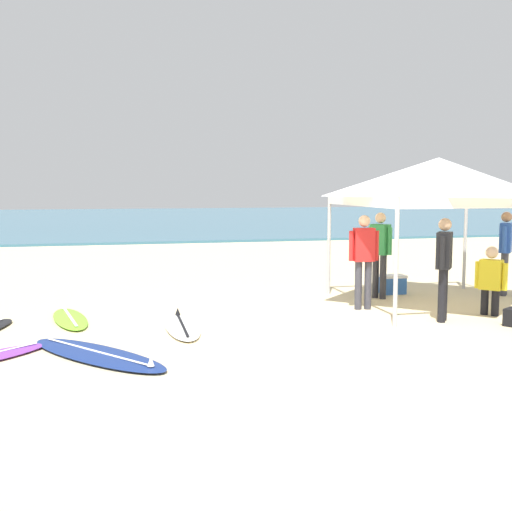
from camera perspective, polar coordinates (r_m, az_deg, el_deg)
The scene contains 12 objects.
ground_plane at distance 10.18m, azimuth 3.50°, elevation -6.33°, with size 80.00×80.00×0.00m, color beige.
sea at distance 42.61m, azimuth -9.35°, elevation 3.33°, with size 80.00×36.00×0.10m, color #386B84.
canopy_tent at distance 12.23m, azimuth 16.12°, elevation 6.83°, with size 3.23×3.23×2.75m.
surfboard_white at distance 10.03m, azimuth -6.66°, elevation -6.34°, with size 0.55×1.93×0.19m.
surfboard_navy at distance 8.64m, azimuth -14.13°, elevation -8.58°, with size 2.13×2.46×0.19m.
surfboard_lime at distance 11.01m, azimuth -16.42°, elevation -5.43°, with size 0.84×1.94×0.19m.
person_red at distance 11.55m, azimuth 9.68°, elevation 0.07°, with size 0.55×0.26×1.71m.
person_green at distance 12.74m, azimuth 11.10°, elevation 0.62°, with size 0.37×0.49×1.71m.
person_black at distance 10.82m, azimuth 16.57°, elevation -0.52°, with size 0.39×0.46×1.71m.
person_blue at distance 13.84m, azimuth 21.55°, elevation 0.74°, with size 0.40×0.44×1.71m.
person_yellow at distance 11.62m, azimuth 20.42°, elevation -1.85°, with size 0.40×0.44×1.20m.
cooler_box at distance 13.45m, azimuth 12.21°, elevation -2.50°, with size 0.50×0.36×0.39m.
Camera 1 is at (-2.87, -9.51, 2.23)m, focal length 44.38 mm.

